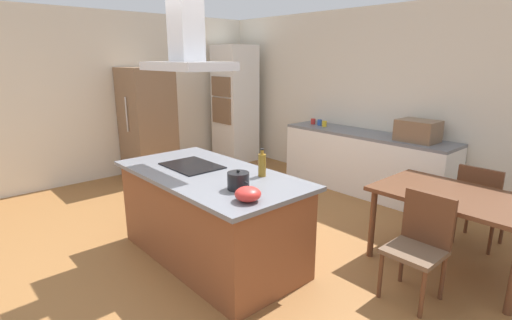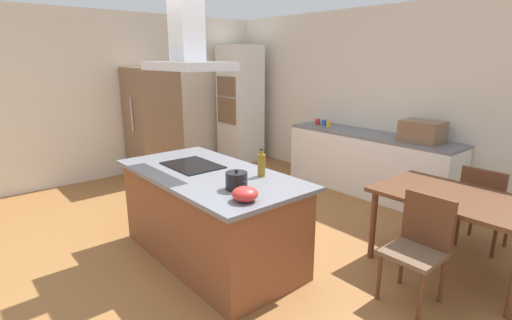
% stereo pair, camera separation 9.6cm
% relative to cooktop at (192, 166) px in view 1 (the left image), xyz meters
% --- Properties ---
extents(ground, '(16.00, 16.00, 0.00)m').
position_rel_cooktop_xyz_m(ground, '(0.30, 1.50, -0.91)').
color(ground, '#936033').
extents(wall_back, '(7.20, 0.10, 2.70)m').
position_rel_cooktop_xyz_m(wall_back, '(0.30, 3.25, 0.44)').
color(wall_back, beige).
rests_on(wall_back, ground).
extents(wall_left, '(0.10, 8.80, 2.70)m').
position_rel_cooktop_xyz_m(wall_left, '(-3.15, 1.00, 0.44)').
color(wall_left, beige).
rests_on(wall_left, ground).
extents(kitchen_island, '(2.03, 1.03, 0.90)m').
position_rel_cooktop_xyz_m(kitchen_island, '(0.30, 0.00, -0.45)').
color(kitchen_island, brown).
rests_on(kitchen_island, ground).
extents(cooktop, '(0.60, 0.44, 0.01)m').
position_rel_cooktop_xyz_m(cooktop, '(0.00, 0.00, 0.00)').
color(cooktop, black).
rests_on(cooktop, kitchen_island).
extents(tea_kettle, '(0.24, 0.19, 0.17)m').
position_rel_cooktop_xyz_m(tea_kettle, '(0.86, -0.09, 0.07)').
color(tea_kettle, black).
rests_on(tea_kettle, kitchen_island).
extents(olive_oil_bottle, '(0.07, 0.07, 0.26)m').
position_rel_cooktop_xyz_m(olive_oil_bottle, '(0.72, 0.30, 0.11)').
color(olive_oil_bottle, olive).
rests_on(olive_oil_bottle, kitchen_island).
extents(mixing_bowl, '(0.21, 0.21, 0.11)m').
position_rel_cooktop_xyz_m(mixing_bowl, '(1.12, -0.21, 0.05)').
color(mixing_bowl, red).
rests_on(mixing_bowl, kitchen_island).
extents(back_counter, '(2.59, 0.62, 0.90)m').
position_rel_cooktop_xyz_m(back_counter, '(0.18, 2.88, -0.46)').
color(back_counter, white).
rests_on(back_counter, ground).
extents(countertop_microwave, '(0.50, 0.38, 0.28)m').
position_rel_cooktop_xyz_m(countertop_microwave, '(0.94, 2.88, 0.13)').
color(countertop_microwave, brown).
rests_on(countertop_microwave, back_counter).
extents(coffee_mug_red, '(0.08, 0.08, 0.09)m').
position_rel_cooktop_xyz_m(coffee_mug_red, '(-0.85, 2.90, 0.04)').
color(coffee_mug_red, red).
rests_on(coffee_mug_red, back_counter).
extents(coffee_mug_blue, '(0.08, 0.08, 0.09)m').
position_rel_cooktop_xyz_m(coffee_mug_blue, '(-0.71, 2.90, 0.04)').
color(coffee_mug_blue, '#2D56B2').
rests_on(coffee_mug_blue, back_counter).
extents(coffee_mug_yellow, '(0.08, 0.08, 0.09)m').
position_rel_cooktop_xyz_m(coffee_mug_yellow, '(-0.58, 2.86, 0.04)').
color(coffee_mug_yellow, gold).
rests_on(coffee_mug_yellow, back_counter).
extents(wall_oven_stack, '(0.70, 0.66, 2.20)m').
position_rel_cooktop_xyz_m(wall_oven_stack, '(-2.60, 2.65, 0.20)').
color(wall_oven_stack, white).
rests_on(wall_oven_stack, ground).
extents(refrigerator, '(0.80, 0.73, 1.82)m').
position_rel_cooktop_xyz_m(refrigerator, '(-2.68, 0.85, 0.00)').
color(refrigerator, brown).
rests_on(refrigerator, ground).
extents(dining_table, '(1.40, 0.90, 0.75)m').
position_rel_cooktop_xyz_m(dining_table, '(1.98, 1.60, -0.24)').
color(dining_table, '#59331E').
rests_on(dining_table, ground).
extents(chair_facing_back_wall, '(0.42, 0.42, 0.89)m').
position_rel_cooktop_xyz_m(chair_facing_back_wall, '(1.98, 2.26, -0.40)').
color(chair_facing_back_wall, brown).
rests_on(chair_facing_back_wall, ground).
extents(chair_facing_island, '(0.42, 0.42, 0.89)m').
position_rel_cooktop_xyz_m(chair_facing_island, '(1.98, 0.93, -0.40)').
color(chair_facing_island, brown).
rests_on(chair_facing_island, ground).
extents(range_hood, '(0.90, 0.55, 0.78)m').
position_rel_cooktop_xyz_m(range_hood, '(0.00, 0.00, 1.20)').
color(range_hood, '#ADADB2').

